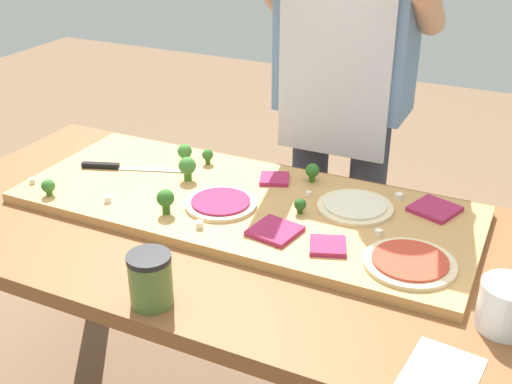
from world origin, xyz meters
TOP-DOWN VIEW (x-y plane):
  - prep_table at (0.00, 0.00)m, footprint 1.59×0.82m
  - cutting_board at (0.04, 0.11)m, footprint 1.21×0.49m
  - chefs_knife at (-0.38, 0.13)m, footprint 0.30×0.12m
  - pizza_whole_beet_magenta at (-0.00, 0.05)m, footprint 0.19×0.19m
  - pizza_whole_cheese_artichoke at (0.32, 0.18)m, footprint 0.20×0.20m
  - pizza_whole_tomato_red at (0.51, -0.01)m, footprint 0.20×0.20m
  - pizza_slice_near_right at (0.06, 0.25)m, footprint 0.10×0.10m
  - pizza_slice_far_left at (0.18, -0.02)m, footprint 0.12×0.12m
  - pizza_slice_near_left at (0.32, -0.03)m, footprint 0.11×0.11m
  - pizza_slice_center at (0.51, 0.26)m, footprint 0.14×0.14m
  - broccoli_floret_front_left at (-0.23, 0.25)m, footprint 0.04×0.04m
  - broccoli_floret_back_mid at (-0.16, 0.27)m, footprint 0.03×0.03m
  - broccoli_floret_center_right at (-0.16, 0.15)m, footprint 0.05×0.05m
  - broccoli_floret_front_right at (0.16, 0.29)m, footprint 0.04×0.04m
  - broccoli_floret_front_mid at (-0.44, -0.09)m, footprint 0.04×0.04m
  - broccoli_floret_center_left at (-0.11, -0.04)m, footprint 0.05×0.05m
  - broccoli_floret_back_right at (0.20, 0.10)m, footprint 0.03×0.03m
  - cheese_crumble_a at (0.18, 0.20)m, footprint 0.02×0.02m
  - cheese_crumble_b at (0.41, 0.28)m, footprint 0.02×0.02m
  - cheese_crumble_c at (0.41, 0.08)m, footprint 0.02×0.02m
  - cheese_crumble_d at (-0.54, -0.05)m, footprint 0.02×0.02m
  - cheese_crumble_e at (0.01, -0.07)m, footprint 0.02×0.02m
  - cheese_crumble_f at (-0.28, -0.06)m, footprint 0.02×0.02m
  - flour_cup at (0.72, -0.11)m, footprint 0.11×0.11m
  - sauce_jar at (0.05, -0.35)m, footprint 0.09×0.09m
  - recipe_note at (0.64, -0.30)m, footprint 0.14×0.18m
  - cook_center at (0.14, 0.60)m, footprint 0.54×0.39m

SIDE VIEW (x-z plane):
  - prep_table at x=0.00m, z-range 0.28..1.05m
  - recipe_note at x=0.64m, z-range 0.77..0.77m
  - cutting_board at x=0.04m, z-range 0.77..0.79m
  - chefs_knife at x=-0.38m, z-range 0.79..0.81m
  - pizza_slice_near_right at x=0.06m, z-range 0.79..0.80m
  - pizza_slice_far_left at x=0.18m, z-range 0.79..0.80m
  - pizza_slice_near_left at x=0.32m, z-range 0.79..0.80m
  - pizza_slice_center at x=0.51m, z-range 0.79..0.80m
  - cheese_crumble_a at x=0.18m, z-range 0.79..0.80m
  - cheese_crumble_d at x=-0.54m, z-range 0.79..0.81m
  - pizza_whole_tomato_red at x=0.51m, z-range 0.79..0.81m
  - pizza_whole_cheese_artichoke at x=0.32m, z-range 0.79..0.81m
  - pizza_whole_beet_magenta at x=0.00m, z-range 0.79..0.81m
  - cheese_crumble_c at x=0.41m, z-range 0.79..0.81m
  - cheese_crumble_f at x=-0.28m, z-range 0.79..0.81m
  - cheese_crumble_e at x=0.01m, z-range 0.79..0.81m
  - cheese_crumble_b at x=0.41m, z-range 0.79..0.81m
  - flour_cup at x=0.72m, z-range 0.76..0.86m
  - broccoli_floret_back_right at x=0.20m, z-range 0.80..0.84m
  - broccoli_floret_front_mid at x=-0.44m, z-range 0.80..0.84m
  - broccoli_floret_back_mid at x=-0.16m, z-range 0.80..0.84m
  - broccoli_floret_front_right at x=0.16m, z-range 0.80..0.85m
  - sauce_jar at x=0.05m, z-range 0.77..0.88m
  - broccoli_floret_front_left at x=-0.23m, z-range 0.80..0.86m
  - broccoli_floret_center_left at x=-0.11m, z-range 0.80..0.87m
  - broccoli_floret_center_right at x=-0.16m, z-range 0.80..0.87m
  - cook_center at x=0.14m, z-range 0.16..1.83m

